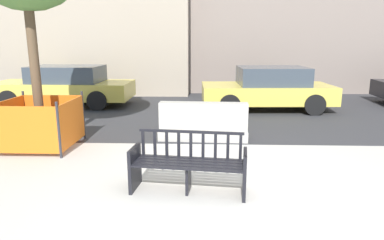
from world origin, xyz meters
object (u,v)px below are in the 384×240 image
object	(u,v)px
car_sedan_mid	(64,86)
street_bench	(189,166)
jersey_barrier_centre	(203,124)
car_taxi_near	(268,88)
construction_fence	(40,122)

from	to	relation	value
car_sedan_mid	street_bench	bearing A→B (deg)	-55.96
jersey_barrier_centre	car_taxi_near	xyz separation A→B (m)	(2.08, 3.48, 0.35)
car_taxi_near	construction_fence	bearing A→B (deg)	-142.13
construction_fence	car_taxi_near	bearing A→B (deg)	37.87
street_bench	jersey_barrier_centre	xyz separation A→B (m)	(0.21, 2.83, -0.06)
street_bench	car_sedan_mid	bearing A→B (deg)	124.04
construction_fence	car_taxi_near	distance (m)	6.94
street_bench	car_taxi_near	size ratio (longest dim) A/B	0.41
street_bench	car_taxi_near	bearing A→B (deg)	70.11
street_bench	car_taxi_near	world-z (taller)	car_taxi_near
jersey_barrier_centre	construction_fence	bearing A→B (deg)	-167.18
street_bench	construction_fence	size ratio (longest dim) A/B	1.25
jersey_barrier_centre	car_sedan_mid	world-z (taller)	car_sedan_mid
street_bench	construction_fence	bearing A→B (deg)	147.22
jersey_barrier_centre	car_taxi_near	distance (m)	4.07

